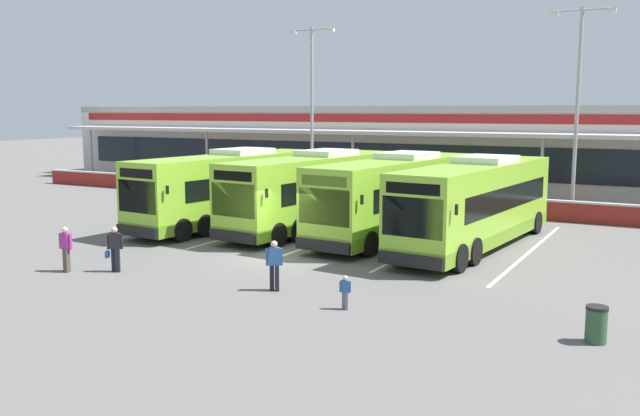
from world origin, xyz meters
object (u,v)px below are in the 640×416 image
(coach_bus_right_centre, at_px, (476,205))
(pedestrian_child, at_px, (345,291))
(litter_bin, at_px, (596,324))
(coach_bus_left_centre, at_px, (316,192))
(lamp_post_centre, at_px, (578,99))
(coach_bus_leftmost, at_px, (231,189))
(lamp_post_west, at_px, (312,101))
(pedestrian_near_bin, at_px, (66,248))
(pedestrian_with_handbag, at_px, (115,248))
(pedestrian_in_dark_coat, at_px, (274,264))
(coach_bus_centre, at_px, (397,197))

(coach_bus_right_centre, bearing_deg, pedestrian_child, -93.93)
(litter_bin, bearing_deg, coach_bus_right_centre, 120.32)
(coach_bus_left_centre, height_order, lamp_post_centre, lamp_post_centre)
(coach_bus_right_centre, relative_size, lamp_post_centre, 1.12)
(coach_bus_leftmost, bearing_deg, pedestrian_child, -41.69)
(coach_bus_right_centre, xyz_separation_m, litter_bin, (5.98, -10.22, -1.32))
(coach_bus_left_centre, xyz_separation_m, litter_bin, (14.06, -10.93, -1.32))
(coach_bus_right_centre, xyz_separation_m, lamp_post_centre, (2.26, 10.56, 4.50))
(coach_bus_leftmost, relative_size, coach_bus_right_centre, 1.00)
(coach_bus_right_centre, relative_size, lamp_post_west, 1.12)
(pedestrian_near_bin, distance_m, lamp_post_west, 23.49)
(pedestrian_with_handbag, xyz_separation_m, pedestrian_child, (9.25, -0.17, -0.32))
(coach_bus_left_centre, relative_size, lamp_post_west, 1.12)
(lamp_post_west, bearing_deg, litter_bin, -46.75)
(coach_bus_left_centre, xyz_separation_m, lamp_post_west, (-6.22, 10.63, 4.50))
(coach_bus_leftmost, height_order, pedestrian_child, coach_bus_leftmost)
(pedestrian_near_bin, xyz_separation_m, lamp_post_west, (-2.79, 22.69, 5.42))
(coach_bus_right_centre, bearing_deg, coach_bus_left_centre, 174.97)
(coach_bus_leftmost, distance_m, pedestrian_with_handbag, 10.49)
(pedestrian_with_handbag, relative_size, pedestrian_child, 1.61)
(lamp_post_west, bearing_deg, coach_bus_left_centre, -59.66)
(coach_bus_right_centre, bearing_deg, pedestrian_in_dark_coat, -110.12)
(coach_bus_centre, bearing_deg, pedestrian_in_dark_coat, -88.72)
(coach_bus_leftmost, distance_m, litter_bin, 20.86)
(pedestrian_near_bin, bearing_deg, litter_bin, 3.71)
(coach_bus_leftmost, height_order, lamp_post_west, lamp_post_west)
(coach_bus_centre, relative_size, litter_bin, 13.25)
(coach_bus_right_centre, bearing_deg, pedestrian_with_handbag, -133.50)
(coach_bus_leftmost, bearing_deg, pedestrian_with_handbag, -76.94)
(pedestrian_with_handbag, distance_m, lamp_post_west, 22.93)
(coach_bus_centre, xyz_separation_m, pedestrian_in_dark_coat, (0.24, -10.72, -0.91))
(pedestrian_with_handbag, height_order, lamp_post_west, lamp_post_west)
(coach_bus_leftmost, height_order, litter_bin, coach_bus_leftmost)
(coach_bus_leftmost, distance_m, coach_bus_centre, 8.54)
(coach_bus_centre, distance_m, litter_bin, 14.83)
(pedestrian_near_bin, xyz_separation_m, lamp_post_centre, (13.78, 21.91, 5.42))
(coach_bus_right_centre, bearing_deg, lamp_post_centre, 77.91)
(coach_bus_left_centre, height_order, pedestrian_in_dark_coat, coach_bus_left_centre)
(coach_bus_right_centre, xyz_separation_m, pedestrian_with_handbag, (-9.99, -10.52, -0.93))
(pedestrian_in_dark_coat, bearing_deg, lamp_post_west, 116.62)
(coach_bus_right_centre, height_order, pedestrian_child, coach_bus_right_centre)
(coach_bus_centre, bearing_deg, coach_bus_right_centre, -11.43)
(pedestrian_in_dark_coat, xyz_separation_m, litter_bin, (9.62, -0.28, -0.41))
(coach_bus_leftmost, xyz_separation_m, litter_bin, (18.32, -9.87, -1.32))
(pedestrian_near_bin, xyz_separation_m, litter_bin, (17.49, 1.13, -0.41))
(coach_bus_left_centre, distance_m, lamp_post_centre, 14.98)
(coach_bus_leftmost, xyz_separation_m, coach_bus_left_centre, (4.27, 1.06, 0.00))
(litter_bin, bearing_deg, pedestrian_in_dark_coat, 178.31)
(coach_bus_centre, relative_size, pedestrian_with_handbag, 7.61)
(pedestrian_with_handbag, height_order, lamp_post_centre, lamp_post_centre)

